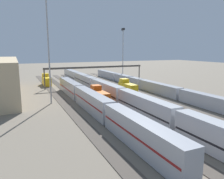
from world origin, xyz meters
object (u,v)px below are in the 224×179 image
(signal_gantry, at_px, (96,68))
(train_on_track_3, at_px, (128,87))
(train_on_track_7, at_px, (92,102))
(train_on_track_6, at_px, (99,96))
(train_on_track_1, at_px, (159,88))
(train_on_track_8, at_px, (46,81))
(train_on_track_5, at_px, (106,90))
(light_mast_2, at_px, (123,47))
(light_mast_1, at_px, (48,37))

(signal_gantry, bearing_deg, train_on_track_3, -166.13)
(train_on_track_7, bearing_deg, train_on_track_6, -32.23)
(train_on_track_1, xyz_separation_m, train_on_track_3, (5.43, 10.00, 0.14))
(train_on_track_8, bearing_deg, train_on_track_5, -156.46)
(train_on_track_5, xyz_separation_m, train_on_track_3, (3.23, -10.00, -0.43))
(train_on_track_6, xyz_separation_m, light_mast_2, (48.46, -32.46, 15.28))
(train_on_track_5, bearing_deg, train_on_track_6, 143.35)
(light_mast_2, xyz_separation_m, signal_gantry, (-18.27, 22.46, -9.64))
(train_on_track_1, bearing_deg, train_on_track_6, 100.26)
(train_on_track_7, relative_size, light_mast_2, 2.61)
(train_on_track_3, distance_m, light_mast_2, 44.96)
(train_on_track_8, xyz_separation_m, train_on_track_3, (-31.20, -25.00, 0.00))
(train_on_track_1, bearing_deg, train_on_track_8, 43.70)
(train_on_track_8, xyz_separation_m, light_mast_2, (7.31, -42.46, 15.28))
(train_on_track_8, relative_size, light_mast_2, 0.37)
(train_on_track_8, bearing_deg, train_on_track_3, -141.29)
(train_on_track_1, xyz_separation_m, light_mast_1, (1.04, 38.40, 17.58))
(light_mast_1, height_order, light_mast_2, light_mast_1)
(train_on_track_1, relative_size, train_on_track_7, 1.68)
(train_on_track_5, height_order, light_mast_2, light_mast_2)
(train_on_track_5, height_order, train_on_track_3, same)
(train_on_track_7, xyz_separation_m, light_mast_1, (13.50, 8.40, 16.98))
(train_on_track_6, bearing_deg, train_on_track_7, 147.77)
(train_on_track_3, relative_size, signal_gantry, 0.22)
(train_on_track_1, height_order, train_on_track_5, train_on_track_5)
(light_mast_2, bearing_deg, train_on_track_6, 146.18)
(train_on_track_7, distance_m, train_on_track_6, 9.39)
(train_on_track_7, xyz_separation_m, train_on_track_3, (17.88, -20.00, -0.46))
(train_on_track_5, distance_m, light_mast_2, 52.12)
(train_on_track_1, height_order, signal_gantry, signal_gantry)
(signal_gantry, bearing_deg, train_on_track_8, 61.29)
(light_mast_2, bearing_deg, train_on_track_3, 155.61)
(train_on_track_5, distance_m, train_on_track_6, 8.39)
(train_on_track_1, height_order, train_on_track_8, train_on_track_8)
(train_on_track_7, relative_size, light_mast_1, 2.27)
(train_on_track_1, height_order, train_on_track_7, train_on_track_7)
(train_on_track_1, height_order, light_mast_1, light_mast_1)
(light_mast_2, bearing_deg, signal_gantry, 129.12)
(signal_gantry, bearing_deg, train_on_track_7, 158.52)
(signal_gantry, bearing_deg, light_mast_1, 136.46)
(train_on_track_5, relative_size, train_on_track_6, 11.98)
(train_on_track_3, bearing_deg, train_on_track_1, -118.48)
(train_on_track_1, bearing_deg, light_mast_2, -9.64)
(train_on_track_1, relative_size, signal_gantry, 2.66)
(light_mast_1, bearing_deg, train_on_track_5, -86.42)
(light_mast_1, bearing_deg, train_on_track_1, -91.56)
(train_on_track_8, distance_m, signal_gantry, 23.49)
(train_on_track_6, height_order, light_mast_1, light_mast_1)
(train_on_track_5, xyz_separation_m, light_mast_2, (41.74, -27.46, 14.85))
(train_on_track_1, distance_m, train_on_track_5, 20.13)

